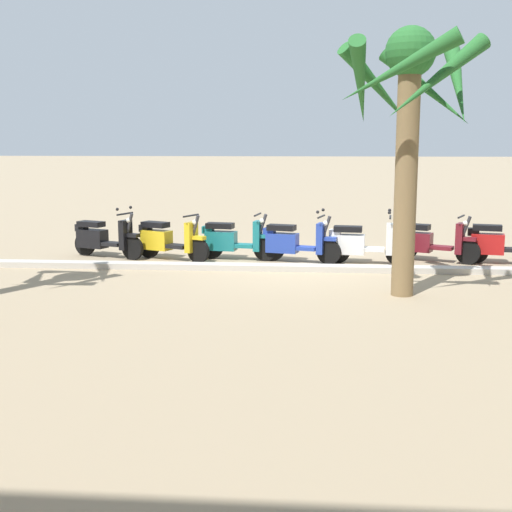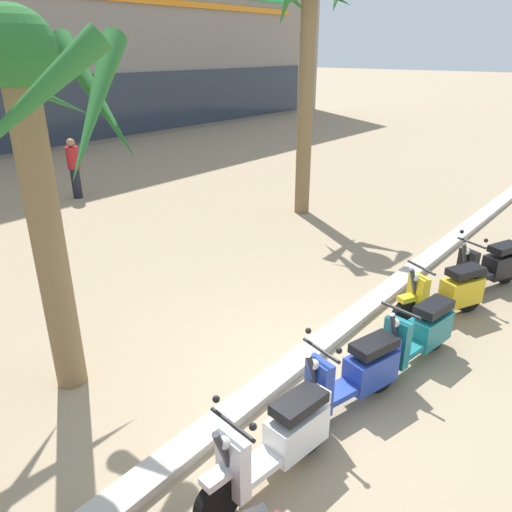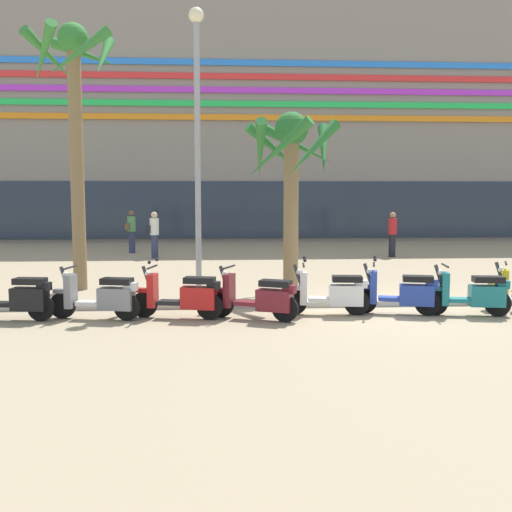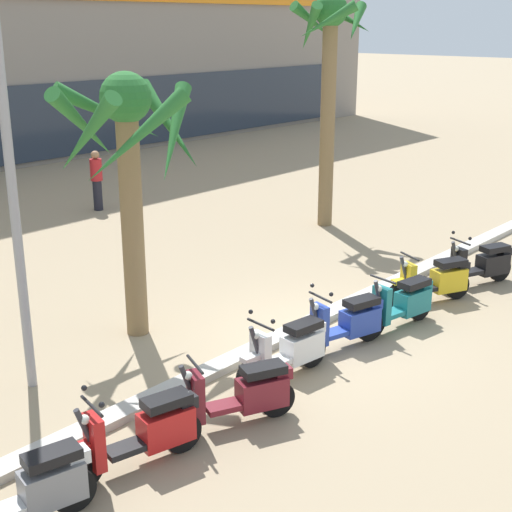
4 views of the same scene
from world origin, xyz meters
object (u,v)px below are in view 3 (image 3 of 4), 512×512
scooter_black_tail_end (16,297)px  scooter_maroon_mid_front (260,298)px  scooter_red_mid_centre (184,296)px  palm_tree_far_corner (291,161)px  street_lamp (197,123)px  scooter_blue_gap_after_mid (403,293)px  pedestrian_window_shopping (154,234)px  pedestrian_strolling_near_curb (392,233)px  pedestrian_by_palm_tree (132,230)px  palm_tree_near_sign (74,95)px  scooter_grey_last_in_row (102,297)px  scooter_teal_mid_rear (473,294)px  scooter_white_second_in_line (332,293)px

scooter_black_tail_end → scooter_maroon_mid_front: 4.74m
scooter_black_tail_end → scooter_red_mid_centre: bearing=-0.7°
palm_tree_far_corner → street_lamp: street_lamp is taller
scooter_blue_gap_after_mid → pedestrian_window_shopping: (-6.12, 10.87, 0.49)m
pedestrian_strolling_near_curb → scooter_blue_gap_after_mid: bearing=-105.3°
pedestrian_strolling_near_curb → pedestrian_by_palm_tree: pedestrian_by_palm_tree is taller
scooter_maroon_mid_front → palm_tree_near_sign: 7.40m
pedestrian_by_palm_tree → pedestrian_strolling_near_curb: bearing=-11.9°
palm_tree_near_sign → pedestrian_by_palm_tree: (0.05, 9.23, -3.96)m
pedestrian_window_shopping → pedestrian_strolling_near_curb: bearing=-0.9°
pedestrian_window_shopping → pedestrian_by_palm_tree: 2.30m
scooter_blue_gap_after_mid → pedestrian_strolling_near_curb: 11.13m
scooter_grey_last_in_row → palm_tree_near_sign: 5.95m
scooter_maroon_mid_front → scooter_grey_last_in_row: bearing=175.4°
pedestrian_by_palm_tree → scooter_teal_mid_rear: bearing=-56.7°
scooter_blue_gap_after_mid → scooter_teal_mid_rear: bearing=-9.4°
scooter_grey_last_in_row → pedestrian_by_palm_tree: bearing=95.3°
scooter_grey_last_in_row → pedestrian_window_shopping: (-0.08, 10.98, 0.49)m
scooter_black_tail_end → scooter_blue_gap_after_mid: size_ratio=1.02×
scooter_black_tail_end → scooter_maroon_mid_front: (4.74, -0.27, -0.01)m
scooter_white_second_in_line → pedestrian_by_palm_tree: (-5.80, 12.82, 0.49)m
scooter_grey_last_in_row → scooter_blue_gap_after_mid: size_ratio=1.05×
pedestrian_strolling_near_curb → street_lamp: 11.20m
palm_tree_far_corner → pedestrian_by_palm_tree: bearing=118.5°
scooter_black_tail_end → scooter_teal_mid_rear: (9.07, -0.15, -0.01)m
scooter_blue_gap_after_mid → street_lamp: (-4.23, 2.74, 3.69)m
palm_tree_far_corner → scooter_teal_mid_rear: bearing=-45.1°
pedestrian_window_shopping → pedestrian_by_palm_tree: bearing=119.2°
palm_tree_near_sign → scooter_blue_gap_after_mid: bearing=-26.6°
scooter_maroon_mid_front → scooter_black_tail_end: bearing=176.8°
scooter_maroon_mid_front → street_lamp: 4.98m
scooter_black_tail_end → street_lamp: bearing=39.2°
pedestrian_strolling_near_curb → street_lamp: (-7.16, -7.99, 3.22)m
scooter_black_tail_end → palm_tree_far_corner: (5.77, 3.17, 2.81)m
scooter_red_mid_centre → pedestrian_strolling_near_curb: pedestrian_strolling_near_curb is taller
scooter_red_mid_centre → pedestrian_window_shopping: (-1.69, 11.00, 0.48)m
pedestrian_window_shopping → street_lamp: 8.94m
scooter_black_tail_end → pedestrian_window_shopping: bearing=81.9°
scooter_black_tail_end → street_lamp: 5.79m
scooter_red_mid_centre → palm_tree_far_corner: bearing=52.0°
scooter_teal_mid_rear → pedestrian_window_shopping: bearing=124.0°
scooter_black_tail_end → pedestrian_by_palm_tree: bearing=88.0°
scooter_blue_gap_after_mid → street_lamp: size_ratio=0.26×
pedestrian_strolling_near_curb → street_lamp: size_ratio=0.25×
scooter_maroon_mid_front → scooter_white_second_in_line: size_ratio=0.98×
scooter_maroon_mid_front → street_lamp: street_lamp is taller
scooter_grey_last_in_row → street_lamp: size_ratio=0.27×
scooter_black_tail_end → palm_tree_far_corner: 7.15m
scooter_white_second_in_line → scooter_teal_mid_rear: scooter_white_second_in_line is taller
scooter_grey_last_in_row → pedestrian_strolling_near_curb: pedestrian_strolling_near_curb is taller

